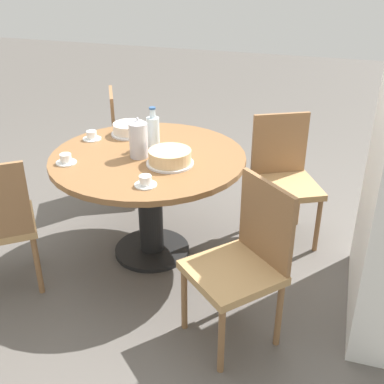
{
  "coord_description": "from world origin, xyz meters",
  "views": [
    {
      "loc": [
        2.58,
        1.11,
        1.91
      ],
      "look_at": [
        0.0,
        0.29,
        0.51
      ],
      "focal_mm": 45.0,
      "sensor_mm": 36.0,
      "label": 1
    }
  ],
  "objects": [
    {
      "name": "cup_c",
      "position": [
        0.4,
        0.15,
        0.75
      ],
      "size": [
        0.13,
        0.13,
        0.06
      ],
      "color": "silver",
      "rests_on": "dining_table"
    },
    {
      "name": "cup_a",
      "position": [
        -0.14,
        -0.47,
        0.75
      ],
      "size": [
        0.13,
        0.13,
        0.06
      ],
      "color": "silver",
      "rests_on": "dining_table"
    },
    {
      "name": "ground_plane",
      "position": [
        0.0,
        0.0,
        0.0
      ],
      "size": [
        14.0,
        14.0,
        0.0
      ],
      "primitive_type": "plane",
      "color": "#56514C"
    },
    {
      "name": "chair_d",
      "position": [
        0.58,
        0.75,
        0.47
      ],
      "size": [
        0.59,
        0.59,
        0.88
      ],
      "rotation": [
        0.0,
        0.0,
        7.13
      ],
      "color": "olive",
      "rests_on": "ground_plane"
    },
    {
      "name": "chair_b",
      "position": [
        -0.81,
        -0.49,
        0.47
      ],
      "size": [
        0.57,
        0.57,
        0.88
      ],
      "rotation": [
        0.0,
        0.0,
        3.62
      ],
      "color": "olive",
      "rests_on": "ground_plane"
    },
    {
      "name": "chair_a",
      "position": [
        -0.49,
        0.81,
        0.47
      ],
      "size": [
        0.57,
        0.57,
        0.88
      ],
      "rotation": [
        0.0,
        0.0,
        2.05
      ],
      "color": "olive",
      "rests_on": "ground_plane"
    },
    {
      "name": "coffee_pot",
      "position": [
        0.04,
        -0.04,
        0.85
      ],
      "size": [
        0.12,
        0.12,
        0.26
      ],
      "color": "silver",
      "rests_on": "dining_table"
    },
    {
      "name": "water_bottle",
      "position": [
        -0.14,
        -0.01,
        0.84
      ],
      "size": [
        0.08,
        0.08,
        0.27
      ],
      "color": "silver",
      "rests_on": "dining_table"
    },
    {
      "name": "cup_b",
      "position": [
        0.27,
        -0.42,
        0.75
      ],
      "size": [
        0.13,
        0.13,
        0.06
      ],
      "color": "silver",
      "rests_on": "dining_table"
    },
    {
      "name": "cake_main",
      "position": [
        0.09,
        0.18,
        0.77
      ],
      "size": [
        0.29,
        0.29,
        0.09
      ],
      "color": "silver",
      "rests_on": "dining_table"
    },
    {
      "name": "dining_table",
      "position": [
        0.0,
        0.0,
        0.57
      ],
      "size": [
        1.24,
        1.24,
        0.73
      ],
      "color": "black",
      "rests_on": "ground_plane"
    },
    {
      "name": "cake_second",
      "position": [
        -0.3,
        -0.26,
        0.77
      ],
      "size": [
        0.25,
        0.25,
        0.08
      ],
      "color": "silver",
      "rests_on": "dining_table"
    }
  ]
}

